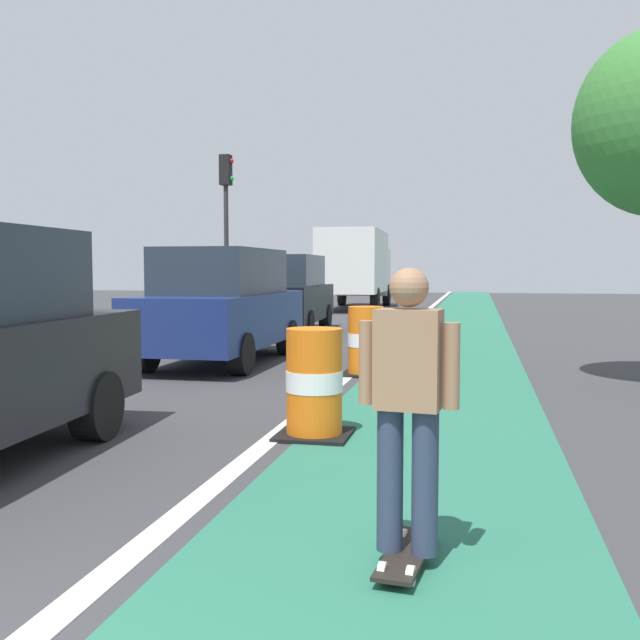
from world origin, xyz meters
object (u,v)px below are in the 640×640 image
Objects in this scene: delivery_truck_down_block at (356,265)px; pedestrian_waiting at (201,301)px; traffic_barrel_front at (314,384)px; parked_suv_second at (222,305)px; traffic_barrel_mid at (366,342)px; parked_suv_third at (286,293)px; skateboarder_on_lane at (408,407)px; traffic_light_corner at (226,208)px; pedestrian_crossing at (48,315)px.

delivery_truck_down_block is 4.77× the size of pedestrian_waiting.
delivery_truck_down_block is (-3.39, 22.93, 1.31)m from traffic_barrel_front.
parked_suv_second is at bearing 118.71° from traffic_barrel_front.
traffic_barrel_front and traffic_barrel_mid have the same top height.
skateboarder_on_lane is at bearing -72.41° from parked_suv_third.
traffic_barrel_mid is at bearing -49.43° from pedestrian_waiting.
skateboarder_on_lane is 0.36× the size of parked_suv_third.
parked_suv_third is at bearing -89.80° from delivery_truck_down_block.
parked_suv_second is 5.54m from pedestrian_waiting.
traffic_barrel_mid is 0.21× the size of traffic_light_corner.
pedestrian_waiting is at bearing 115.49° from parked_suv_second.
traffic_light_corner is (-5.88, 13.90, 2.97)m from traffic_barrel_front.
traffic_barrel_front is 7.45m from pedestrian_crossing.
delivery_truck_down_block is at bearing 90.20° from parked_suv_third.
traffic_light_corner is at bearing 120.80° from traffic_barrel_mid.
parked_suv_second is 17.69m from delivery_truck_down_block.
traffic_barrel_mid is at bearing -19.95° from parked_suv_second.
delivery_truck_down_block reaches higher than pedestrian_waiting.
parked_suv_third is at bearing -44.38° from traffic_light_corner.
parked_suv_second is 2.86× the size of pedestrian_waiting.
pedestrian_waiting is at bearing -148.44° from parked_suv_third.
pedestrian_crossing is 1.00× the size of pedestrian_waiting.
traffic_barrel_front is at bearing -81.58° from delivery_truck_down_block.
traffic_barrel_front is 0.14× the size of delivery_truck_down_block.
traffic_barrel_mid is at bearing -65.79° from parked_suv_third.
skateboarder_on_lane is at bearing -67.79° from traffic_barrel_front.
parked_suv_third is 2.91× the size of pedestrian_crossing.
pedestrian_crossing and pedestrian_waiting have the same top height.
pedestrian_waiting is (-5.26, 10.26, 0.33)m from traffic_barrel_front.
parked_suv_third is at bearing 69.75° from pedestrian_crossing.
pedestrian_crossing is at bearing -166.40° from parked_suv_second.
traffic_light_corner reaches higher than skateboarder_on_lane.
parked_suv_third reaches higher than traffic_barrel_front.
traffic_light_corner reaches higher than pedestrian_crossing.
parked_suv_third is 2.25m from pedestrian_waiting.
pedestrian_waiting is (-5.13, 6.00, 0.33)m from traffic_barrel_mid.
parked_suv_second is at bearing -64.51° from pedestrian_waiting.
parked_suv_second reaches higher than pedestrian_waiting.
parked_suv_third is 11.53m from delivery_truck_down_block.
skateboarder_on_lane is 9.19m from parked_suv_second.
traffic_barrel_front is at bearing 112.21° from skateboarder_on_lane.
traffic_barrel_front is at bearing -73.65° from parked_suv_third.
pedestrian_waiting is (-6.47, 13.22, -0.05)m from skateboarder_on_lane.
traffic_light_corner is (-2.48, -9.03, 1.65)m from delivery_truck_down_block.
pedestrian_crossing is at bearing 133.48° from skateboarder_on_lane.
parked_suv_second is 3.11m from pedestrian_crossing.
parked_suv_second reaches higher than skateboarder_on_lane.
pedestrian_waiting reaches higher than traffic_barrel_front.
traffic_barrel_mid is 7.90m from pedestrian_waiting.
delivery_truck_down_block is 1.50× the size of traffic_light_corner.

